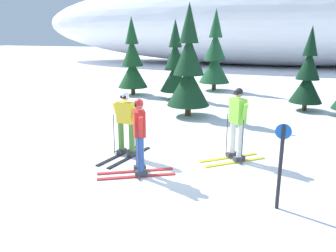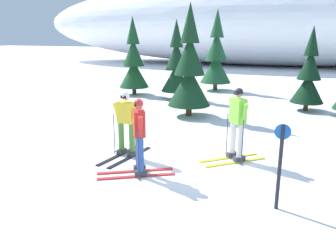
{
  "view_description": "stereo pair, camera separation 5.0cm",
  "coord_description": "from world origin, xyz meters",
  "px_view_note": "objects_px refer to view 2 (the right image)",
  "views": [
    {
      "loc": [
        1.59,
        -7.6,
        3.16
      ],
      "look_at": [
        -0.88,
        0.12,
        0.95
      ],
      "focal_mm": 37.09,
      "sensor_mm": 36.0,
      "label": 1
    },
    {
      "loc": [
        1.64,
        -7.59,
        3.16
      ],
      "look_at": [
        -0.88,
        0.12,
        0.95
      ],
      "focal_mm": 37.09,
      "sensor_mm": 36.0,
      "label": 2
    }
  ],
  "objects_px": {
    "skier_lime_jacket": "(237,123)",
    "pine_tree_center": "(189,70)",
    "pine_tree_far_left": "(134,63)",
    "pine_tree_center_right": "(309,76)",
    "skier_red_jacket": "(139,136)",
    "pine_tree_left": "(176,66)",
    "pine_tree_center_left": "(216,57)",
    "trail_marker_post": "(280,162)",
    "skier_yellow_jacket": "(126,123)"
  },
  "relations": [
    {
      "from": "skier_yellow_jacket",
      "to": "pine_tree_center_left",
      "type": "distance_m",
      "value": 11.2
    },
    {
      "from": "skier_lime_jacket",
      "to": "pine_tree_left",
      "type": "relative_size",
      "value": 0.49
    },
    {
      "from": "skier_yellow_jacket",
      "to": "trail_marker_post",
      "type": "distance_m",
      "value": 4.19
    },
    {
      "from": "pine_tree_far_left",
      "to": "pine_tree_center_right",
      "type": "bearing_deg",
      "value": -8.62
    },
    {
      "from": "pine_tree_left",
      "to": "pine_tree_center",
      "type": "height_order",
      "value": "pine_tree_center"
    },
    {
      "from": "trail_marker_post",
      "to": "pine_tree_left",
      "type": "bearing_deg",
      "value": 116.5
    },
    {
      "from": "skier_lime_jacket",
      "to": "trail_marker_post",
      "type": "xyz_separation_m",
      "value": [
        1.05,
        -2.29,
        -0.07
      ]
    },
    {
      "from": "skier_red_jacket",
      "to": "trail_marker_post",
      "type": "distance_m",
      "value": 3.09
    },
    {
      "from": "skier_yellow_jacket",
      "to": "pine_tree_center_right",
      "type": "xyz_separation_m",
      "value": [
        4.76,
        7.26,
        0.54
      ]
    },
    {
      "from": "skier_red_jacket",
      "to": "skier_lime_jacket",
      "type": "distance_m",
      "value": 2.52
    },
    {
      "from": "pine_tree_far_left",
      "to": "pine_tree_left",
      "type": "bearing_deg",
      "value": -9.4
    },
    {
      "from": "pine_tree_left",
      "to": "trail_marker_post",
      "type": "height_order",
      "value": "pine_tree_left"
    },
    {
      "from": "trail_marker_post",
      "to": "pine_tree_center_left",
      "type": "bearing_deg",
      "value": 105.46
    },
    {
      "from": "skier_lime_jacket",
      "to": "skier_yellow_jacket",
      "type": "relative_size",
      "value": 1.0
    },
    {
      "from": "pine_tree_left",
      "to": "trail_marker_post",
      "type": "distance_m",
      "value": 11.02
    },
    {
      "from": "pine_tree_far_left",
      "to": "pine_tree_left",
      "type": "height_order",
      "value": "pine_tree_far_left"
    },
    {
      "from": "pine_tree_center_left",
      "to": "trail_marker_post",
      "type": "relative_size",
      "value": 2.69
    },
    {
      "from": "skier_red_jacket",
      "to": "pine_tree_center",
      "type": "bearing_deg",
      "value": 93.91
    },
    {
      "from": "pine_tree_left",
      "to": "pine_tree_center",
      "type": "bearing_deg",
      "value": -65.31
    },
    {
      "from": "skier_red_jacket",
      "to": "pine_tree_center",
      "type": "height_order",
      "value": "pine_tree_center"
    },
    {
      "from": "skier_red_jacket",
      "to": "skier_yellow_jacket",
      "type": "relative_size",
      "value": 0.95
    },
    {
      "from": "pine_tree_left",
      "to": "pine_tree_center_left",
      "type": "relative_size",
      "value": 0.86
    },
    {
      "from": "pine_tree_center",
      "to": "pine_tree_center_right",
      "type": "xyz_separation_m",
      "value": [
        4.36,
        2.4,
        -0.34
      ]
    },
    {
      "from": "skier_yellow_jacket",
      "to": "pine_tree_left",
      "type": "relative_size",
      "value": 0.49
    },
    {
      "from": "skier_lime_jacket",
      "to": "pine_tree_center",
      "type": "relative_size",
      "value": 0.44
    },
    {
      "from": "pine_tree_far_left",
      "to": "trail_marker_post",
      "type": "relative_size",
      "value": 2.41
    },
    {
      "from": "skier_lime_jacket",
      "to": "pine_tree_center",
      "type": "height_order",
      "value": "pine_tree_center"
    },
    {
      "from": "pine_tree_left",
      "to": "pine_tree_center_left",
      "type": "height_order",
      "value": "pine_tree_center_left"
    },
    {
      "from": "skier_lime_jacket",
      "to": "pine_tree_center_right",
      "type": "bearing_deg",
      "value": 73.36
    },
    {
      "from": "skier_red_jacket",
      "to": "pine_tree_left",
      "type": "relative_size",
      "value": 0.47
    },
    {
      "from": "skier_lime_jacket",
      "to": "pine_tree_center",
      "type": "bearing_deg",
      "value": 118.75
    },
    {
      "from": "pine_tree_center_left",
      "to": "skier_lime_jacket",
      "type": "bearing_deg",
      "value": -76.67
    },
    {
      "from": "skier_yellow_jacket",
      "to": "pine_tree_far_left",
      "type": "relative_size",
      "value": 0.47
    },
    {
      "from": "pine_tree_center",
      "to": "pine_tree_center_right",
      "type": "height_order",
      "value": "pine_tree_center"
    },
    {
      "from": "pine_tree_center_left",
      "to": "skier_yellow_jacket",
      "type": "bearing_deg",
      "value": -91.28
    },
    {
      "from": "skier_yellow_jacket",
      "to": "pine_tree_center",
      "type": "bearing_deg",
      "value": 85.29
    },
    {
      "from": "pine_tree_center",
      "to": "pine_tree_center_right",
      "type": "relative_size",
      "value": 1.24
    },
    {
      "from": "skier_lime_jacket",
      "to": "pine_tree_center_right",
      "type": "xyz_separation_m",
      "value": [
        2.0,
        6.7,
        0.44
      ]
    },
    {
      "from": "pine_tree_center_left",
      "to": "pine_tree_center_right",
      "type": "xyz_separation_m",
      "value": [
        4.52,
        -3.9,
        -0.4
      ]
    },
    {
      "from": "pine_tree_left",
      "to": "pine_tree_center_left",
      "type": "distance_m",
      "value": 3.34
    },
    {
      "from": "pine_tree_center_right",
      "to": "trail_marker_post",
      "type": "distance_m",
      "value": 9.06
    },
    {
      "from": "skier_yellow_jacket",
      "to": "pine_tree_far_left",
      "type": "height_order",
      "value": "pine_tree_far_left"
    },
    {
      "from": "skier_red_jacket",
      "to": "pine_tree_center_left",
      "type": "distance_m",
      "value": 12.24
    },
    {
      "from": "skier_lime_jacket",
      "to": "pine_tree_center_left",
      "type": "xyz_separation_m",
      "value": [
        -2.51,
        10.61,
        0.84
      ]
    },
    {
      "from": "pine_tree_center_left",
      "to": "pine_tree_center_right",
      "type": "height_order",
      "value": "pine_tree_center_left"
    },
    {
      "from": "pine_tree_center_right",
      "to": "trail_marker_post",
      "type": "relative_size",
      "value": 2.11
    },
    {
      "from": "pine_tree_center",
      "to": "trail_marker_post",
      "type": "bearing_deg",
      "value": -62.62
    },
    {
      "from": "pine_tree_left",
      "to": "pine_tree_center_left",
      "type": "xyz_separation_m",
      "value": [
        1.35,
        3.05,
        0.26
      ]
    },
    {
      "from": "skier_lime_jacket",
      "to": "skier_yellow_jacket",
      "type": "height_order",
      "value": "skier_lime_jacket"
    },
    {
      "from": "skier_lime_jacket",
      "to": "pine_tree_center_left",
      "type": "distance_m",
      "value": 10.93
    }
  ]
}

